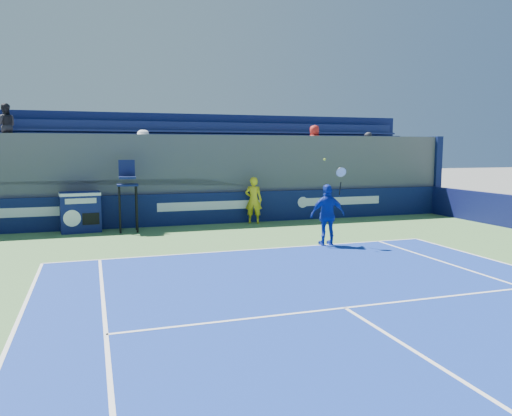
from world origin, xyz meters
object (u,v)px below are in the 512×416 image
object	(u,v)px
match_clock	(80,211)
umpire_chair	(128,188)
tennis_player	(328,215)
ball_person	(254,200)

from	to	relation	value
match_clock	umpire_chair	xyz separation A→B (m)	(1.56, -0.37, 0.79)
tennis_player	ball_person	bearing A→B (deg)	98.55
match_clock	umpire_chair	bearing A→B (deg)	-13.46
ball_person	umpire_chair	xyz separation A→B (m)	(-4.69, -0.44, 0.62)
umpire_chair	tennis_player	world-z (taller)	tennis_player
umpire_chair	tennis_player	size ratio (longest dim) A/B	0.96
umpire_chair	tennis_player	xyz separation A→B (m)	(5.42, -4.40, -0.61)
ball_person	tennis_player	distance (m)	4.89
match_clock	umpire_chair	distance (m)	1.79
ball_person	match_clock	xyz separation A→B (m)	(-6.26, -0.06, -0.16)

